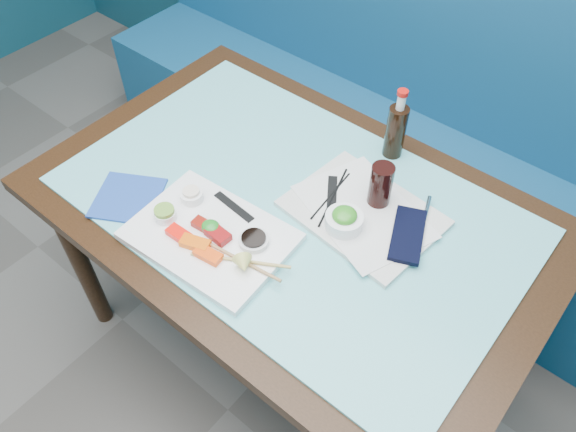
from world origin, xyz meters
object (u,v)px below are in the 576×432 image
Objects in this scene: seaweed_bowl at (344,221)px; booth_bench at (425,149)px; dining_table at (292,225)px; sashimi_plate at (210,236)px; cola_bottle_body at (396,132)px; blue_napkin at (128,198)px; serving_tray at (363,213)px; cola_glass at (381,185)px.

booth_bench is at bearing 101.07° from seaweed_bowl.
sashimi_plate is at bearing -109.85° from dining_table.
sashimi_plate is at bearing -135.51° from seaweed_bowl.
seaweed_bowl is at bearing -78.93° from booth_bench.
cola_bottle_body is at bearing 100.59° from seaweed_bowl.
booth_bench is 18.43× the size of cola_bottle_body.
seaweed_bowl is at bearing 4.29° from dining_table.
blue_napkin is at bearing -126.64° from cola_bottle_body.
blue_napkin is (-0.35, -1.11, 0.39)m from booth_bench.
sashimi_plate is 0.60m from cola_bottle_body.
cola_bottle_body is (-0.07, 0.25, 0.07)m from serving_tray.
sashimi_plate reaches higher than dining_table.
cola_glass reaches higher than serving_tray.
cola_glass is 0.22m from cola_bottle_body.
cola_bottle_body is at bearing 112.25° from cola_glass.
cola_glass is (0.26, 0.37, 0.07)m from sashimi_plate.
cola_glass reaches higher than seaweed_bowl.
blue_napkin is at bearing -142.69° from dining_table.
seaweed_bowl is 0.59m from blue_napkin.
cola_bottle_body is at bearing 68.54° from sashimi_plate.
cola_glass is at bearing 50.78° from sashimi_plate.
dining_table is 0.22m from serving_tray.
sashimi_plate is 2.32× the size of blue_napkin.
blue_napkin is (-0.35, -0.27, 0.09)m from dining_table.
seaweed_bowl is 0.79× the size of cola_glass.
serving_tray is at bearing -74.29° from cola_bottle_body.
seaweed_bowl is 0.57× the size of blue_napkin.
booth_bench reaches higher than seaweed_bowl.
cola_glass is (0.02, 0.13, 0.04)m from seaweed_bowl.
booth_bench is 30.48× the size of seaweed_bowl.
dining_table is at bearing -175.71° from seaweed_bowl.
booth_bench is at bearing 108.71° from serving_tray.
cola_bottle_body is at bearing 73.63° from dining_table.
cola_bottle_body reaches higher than serving_tray.
booth_bench is at bearing 101.39° from cola_bottle_body.
cola_glass is (0.18, 0.14, 0.17)m from dining_table.
seaweed_bowl reaches higher than serving_tray.
blue_napkin is (-0.27, -0.04, -0.01)m from sashimi_plate.
seaweed_bowl is at bearing -91.76° from serving_tray.
booth_bench is 0.94m from seaweed_bowl.
cola_glass is at bearing 85.53° from serving_tray.
cola_bottle_body is (0.10, 0.34, 0.17)m from dining_table.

